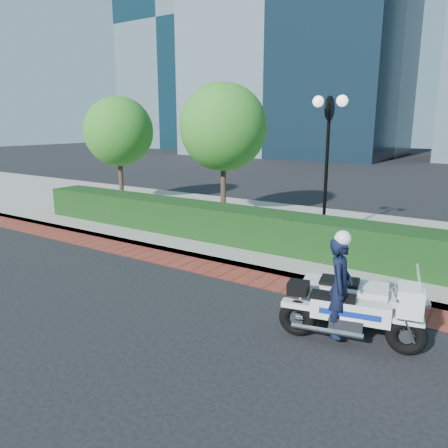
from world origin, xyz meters
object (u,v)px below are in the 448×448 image
Objects in this scene: lamppost at (328,146)px; police_motorcycle at (347,299)px; tree_b at (223,127)px; tree_a at (119,132)px.

lamppost is 6.24m from police_motorcycle.
lamppost is 4.71m from tree_b.
tree_a reaches higher than lamppost.
tree_a is (-10.00, 1.30, 0.26)m from lamppost.
lamppost is 10.09m from tree_a.
tree_b is 9.96m from police_motorcycle.
tree_b is at bearing 163.89° from lamppost.
tree_a is at bearing 172.59° from lamppost.
tree_b reaches higher than tree_a.
police_motorcycle is (6.97, -6.55, -2.77)m from tree_b.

